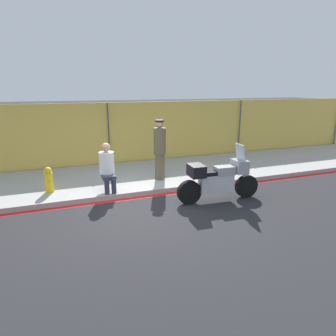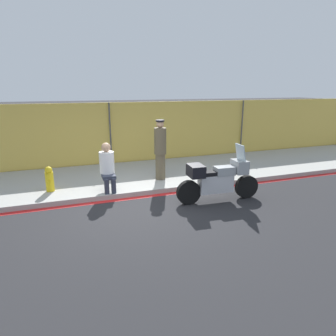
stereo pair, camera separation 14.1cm
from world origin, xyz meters
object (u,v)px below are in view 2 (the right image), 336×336
motorcycle (218,179)px  person_seated_on_curb (107,164)px  officer_standing (160,149)px  fire_hydrant (49,179)px

motorcycle → person_seated_on_curb: size_ratio=1.74×
officer_standing → person_seated_on_curb: (-1.68, -0.45, -0.22)m
officer_standing → person_seated_on_curb: officer_standing is taller
motorcycle → officer_standing: officer_standing is taller
officer_standing → fire_hydrant: size_ratio=2.63×
person_seated_on_curb → motorcycle: bearing=-29.5°
officer_standing → fire_hydrant: (-3.21, -0.05, -0.60)m
motorcycle → officer_standing: size_ratio=1.25×
motorcycle → person_seated_on_curb: (-2.62, 1.48, 0.26)m
motorcycle → fire_hydrant: bearing=159.0°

